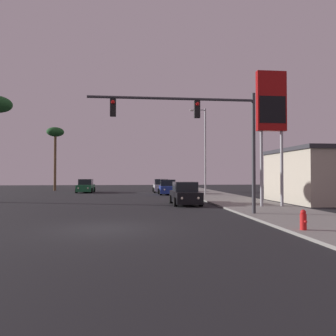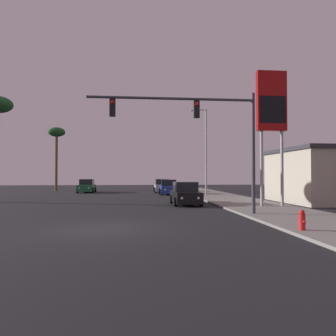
{
  "view_description": "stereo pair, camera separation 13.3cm",
  "coord_description": "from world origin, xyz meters",
  "px_view_note": "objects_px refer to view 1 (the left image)",
  "views": [
    {
      "loc": [
        1.22,
        -13.53,
        2.17
      ],
      "look_at": [
        3.48,
        8.31,
        2.66
      ],
      "focal_mm": 35.0,
      "sensor_mm": 36.0,
      "label": 1
    },
    {
      "loc": [
        1.36,
        -13.54,
        2.17
      ],
      "look_at": [
        3.48,
        8.31,
        2.66
      ],
      "focal_mm": 35.0,
      "sensor_mm": 36.0,
      "label": 2
    }
  ],
  "objects_px": {
    "street_lamp": "(204,147)",
    "car_green": "(86,186)",
    "car_silver": "(161,186)",
    "fire_hydrant": "(303,220)",
    "gas_station_sign": "(271,109)",
    "car_blue": "(168,188)",
    "palm_tree_far": "(55,136)",
    "car_black": "(185,194)",
    "traffic_light_mast": "(205,126)"
  },
  "relations": [
    {
      "from": "car_blue",
      "to": "gas_station_sign",
      "type": "distance_m",
      "value": 17.77
    },
    {
      "from": "gas_station_sign",
      "to": "palm_tree_far",
      "type": "bearing_deg",
      "value": 127.24
    },
    {
      "from": "fire_hydrant",
      "to": "palm_tree_far",
      "type": "xyz_separation_m",
      "value": [
        -17.46,
        35.8,
        7.3
      ]
    },
    {
      "from": "car_blue",
      "to": "fire_hydrant",
      "type": "distance_m",
      "value": 25.22
    },
    {
      "from": "car_blue",
      "to": "car_green",
      "type": "xyz_separation_m",
      "value": [
        -9.84,
        5.14,
        0.0
      ]
    },
    {
      "from": "street_lamp",
      "to": "car_blue",
      "type": "bearing_deg",
      "value": 135.1
    },
    {
      "from": "car_black",
      "to": "fire_hydrant",
      "type": "height_order",
      "value": "car_black"
    },
    {
      "from": "street_lamp",
      "to": "palm_tree_far",
      "type": "xyz_separation_m",
      "value": [
        -18.35,
        14.16,
        2.67
      ]
    },
    {
      "from": "gas_station_sign",
      "to": "fire_hydrant",
      "type": "xyz_separation_m",
      "value": [
        -2.78,
        -9.18,
        -6.13
      ]
    },
    {
      "from": "street_lamp",
      "to": "palm_tree_far",
      "type": "height_order",
      "value": "street_lamp"
    },
    {
      "from": "car_silver",
      "to": "traffic_light_mast",
      "type": "height_order",
      "value": "traffic_light_mast"
    },
    {
      "from": "car_silver",
      "to": "palm_tree_far",
      "type": "height_order",
      "value": "palm_tree_far"
    },
    {
      "from": "car_silver",
      "to": "fire_hydrant",
      "type": "height_order",
      "value": "car_silver"
    },
    {
      "from": "street_lamp",
      "to": "gas_station_sign",
      "type": "bearing_deg",
      "value": -81.41
    },
    {
      "from": "car_silver",
      "to": "palm_tree_far",
      "type": "distance_m",
      "value": 17.15
    },
    {
      "from": "car_blue",
      "to": "car_green",
      "type": "bearing_deg",
      "value": -25.79
    },
    {
      "from": "car_silver",
      "to": "street_lamp",
      "type": "distance_m",
      "value": 10.18
    },
    {
      "from": "car_green",
      "to": "car_blue",
      "type": "bearing_deg",
      "value": 152.23
    },
    {
      "from": "street_lamp",
      "to": "gas_station_sign",
      "type": "height_order",
      "value": "same"
    },
    {
      "from": "fire_hydrant",
      "to": "car_silver",
      "type": "bearing_deg",
      "value": 95.55
    },
    {
      "from": "car_green",
      "to": "palm_tree_far",
      "type": "xyz_separation_m",
      "value": [
        -5.07,
        5.58,
        7.03
      ]
    },
    {
      "from": "gas_station_sign",
      "to": "palm_tree_far",
      "type": "distance_m",
      "value": 33.46
    },
    {
      "from": "traffic_light_mast",
      "to": "street_lamp",
      "type": "bearing_deg",
      "value": 78.03
    },
    {
      "from": "traffic_light_mast",
      "to": "palm_tree_far",
      "type": "distance_m",
      "value": 34.04
    },
    {
      "from": "car_green",
      "to": "car_silver",
      "type": "xyz_separation_m",
      "value": [
        9.47,
        -0.19,
        0.0
      ]
    },
    {
      "from": "car_blue",
      "to": "traffic_light_mast",
      "type": "relative_size",
      "value": 0.48
    },
    {
      "from": "car_black",
      "to": "car_silver",
      "type": "height_order",
      "value": "same"
    },
    {
      "from": "traffic_light_mast",
      "to": "fire_hydrant",
      "type": "height_order",
      "value": "traffic_light_mast"
    },
    {
      "from": "street_lamp",
      "to": "gas_station_sign",
      "type": "relative_size",
      "value": 1.0
    },
    {
      "from": "fire_hydrant",
      "to": "car_blue",
      "type": "bearing_deg",
      "value": 95.81
    },
    {
      "from": "car_blue",
      "to": "car_green",
      "type": "height_order",
      "value": "same"
    },
    {
      "from": "car_blue",
      "to": "traffic_light_mast",
      "type": "bearing_deg",
      "value": 91.76
    },
    {
      "from": "gas_station_sign",
      "to": "traffic_light_mast",
      "type": "bearing_deg",
      "value": -144.29
    },
    {
      "from": "car_silver",
      "to": "fire_hydrant",
      "type": "relative_size",
      "value": 5.68
    },
    {
      "from": "car_green",
      "to": "gas_station_sign",
      "type": "relative_size",
      "value": 0.48
    },
    {
      "from": "street_lamp",
      "to": "car_green",
      "type": "bearing_deg",
      "value": 147.16
    },
    {
      "from": "car_green",
      "to": "gas_station_sign",
      "type": "bearing_deg",
      "value": 125.6
    },
    {
      "from": "gas_station_sign",
      "to": "palm_tree_far",
      "type": "xyz_separation_m",
      "value": [
        -20.23,
        26.62,
        1.17
      ]
    },
    {
      "from": "car_blue",
      "to": "traffic_light_mast",
      "type": "xyz_separation_m",
      "value": [
        -0.01,
        -19.74,
        4.05
      ]
    },
    {
      "from": "car_green",
      "to": "car_silver",
      "type": "bearing_deg",
      "value": 178.65
    },
    {
      "from": "car_blue",
      "to": "fire_hydrant",
      "type": "height_order",
      "value": "car_blue"
    },
    {
      "from": "car_blue",
      "to": "street_lamp",
      "type": "distance_m",
      "value": 6.53
    },
    {
      "from": "fire_hydrant",
      "to": "car_green",
      "type": "bearing_deg",
      "value": 112.29
    },
    {
      "from": "car_blue",
      "to": "street_lamp",
      "type": "height_order",
      "value": "street_lamp"
    },
    {
      "from": "car_silver",
      "to": "traffic_light_mast",
      "type": "xyz_separation_m",
      "value": [
        0.35,
        -24.69,
        4.05
      ]
    },
    {
      "from": "street_lamp",
      "to": "palm_tree_far",
      "type": "relative_size",
      "value": 1.0
    },
    {
      "from": "car_black",
      "to": "gas_station_sign",
      "type": "bearing_deg",
      "value": 150.43
    },
    {
      "from": "traffic_light_mast",
      "to": "palm_tree_far",
      "type": "bearing_deg",
      "value": 116.05
    },
    {
      "from": "car_blue",
      "to": "street_lamp",
      "type": "xyz_separation_m",
      "value": [
        3.45,
        -3.44,
        4.36
      ]
    },
    {
      "from": "car_black",
      "to": "palm_tree_far",
      "type": "xyz_separation_m",
      "value": [
        -14.87,
        23.68,
        7.03
      ]
    }
  ]
}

